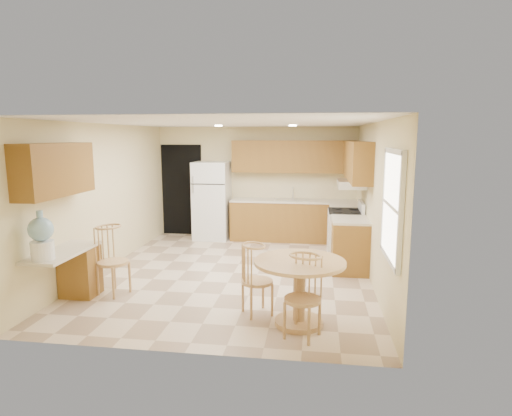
# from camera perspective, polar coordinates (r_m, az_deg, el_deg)

# --- Properties ---
(floor) EXTENTS (5.50, 5.50, 0.00)m
(floor) POSITION_cam_1_polar(r_m,az_deg,el_deg) (7.35, -3.01, -8.62)
(floor) COLOR beige
(floor) RESTS_ON ground
(ceiling) EXTENTS (4.50, 5.50, 0.02)m
(ceiling) POSITION_cam_1_polar(r_m,az_deg,el_deg) (6.98, -3.19, 11.27)
(ceiling) COLOR white
(ceiling) RESTS_ON wall_back
(wall_back) EXTENTS (4.50, 0.02, 2.50)m
(wall_back) POSITION_cam_1_polar(r_m,az_deg,el_deg) (9.75, 0.01, 3.42)
(wall_back) COLOR beige
(wall_back) RESTS_ON floor
(wall_front) EXTENTS (4.50, 0.02, 2.50)m
(wall_front) POSITION_cam_1_polar(r_m,az_deg,el_deg) (4.44, -9.93, -4.11)
(wall_front) COLOR beige
(wall_front) RESTS_ON floor
(wall_left) EXTENTS (0.02, 5.50, 2.50)m
(wall_left) POSITION_cam_1_polar(r_m,az_deg,el_deg) (7.81, -19.54, 1.35)
(wall_left) COLOR beige
(wall_left) RESTS_ON floor
(wall_right) EXTENTS (0.02, 5.50, 2.50)m
(wall_right) POSITION_cam_1_polar(r_m,az_deg,el_deg) (6.99, 15.33, 0.66)
(wall_right) COLOR beige
(wall_right) RESTS_ON floor
(doorway) EXTENTS (0.90, 0.02, 2.10)m
(doorway) POSITION_cam_1_polar(r_m,az_deg,el_deg) (10.15, -9.85, 2.39)
(doorway) COLOR black
(doorway) RESTS_ON floor
(base_cab_back) EXTENTS (2.75, 0.60, 0.87)m
(base_cab_back) POSITION_cam_1_polar(r_m,az_deg,el_deg) (9.49, 4.99, -1.75)
(base_cab_back) COLOR brown
(base_cab_back) RESTS_ON floor
(counter_back) EXTENTS (2.75, 0.63, 0.04)m
(counter_back) POSITION_cam_1_polar(r_m,az_deg,el_deg) (9.42, 5.03, 0.96)
(counter_back) COLOR beige
(counter_back) RESTS_ON base_cab_back
(base_cab_right_a) EXTENTS (0.60, 0.59, 0.87)m
(base_cab_right_a) POSITION_cam_1_polar(r_m,az_deg,el_deg) (8.92, 11.71, -2.65)
(base_cab_right_a) COLOR brown
(base_cab_right_a) RESTS_ON floor
(counter_right_a) EXTENTS (0.63, 0.59, 0.04)m
(counter_right_a) POSITION_cam_1_polar(r_m,az_deg,el_deg) (8.84, 11.81, 0.23)
(counter_right_a) COLOR beige
(counter_right_a) RESTS_ON base_cab_right_a
(base_cab_right_b) EXTENTS (0.60, 0.80, 0.87)m
(base_cab_right_b) POSITION_cam_1_polar(r_m,az_deg,el_deg) (7.51, 12.40, -4.98)
(base_cab_right_b) COLOR brown
(base_cab_right_b) RESTS_ON floor
(counter_right_b) EXTENTS (0.63, 0.80, 0.04)m
(counter_right_b) POSITION_cam_1_polar(r_m,az_deg,el_deg) (7.41, 12.52, -1.57)
(counter_right_b) COLOR beige
(counter_right_b) RESTS_ON base_cab_right_b
(upper_cab_back) EXTENTS (2.75, 0.33, 0.70)m
(upper_cab_back) POSITION_cam_1_polar(r_m,az_deg,el_deg) (9.46, 5.16, 6.84)
(upper_cab_back) COLOR brown
(upper_cab_back) RESTS_ON wall_back
(upper_cab_right) EXTENTS (0.33, 2.42, 0.70)m
(upper_cab_right) POSITION_cam_1_polar(r_m,az_deg,el_deg) (8.11, 13.29, 6.19)
(upper_cab_right) COLOR brown
(upper_cab_right) RESTS_ON wall_right
(upper_cab_left) EXTENTS (0.33, 1.40, 0.70)m
(upper_cab_left) POSITION_cam_1_polar(r_m,az_deg,el_deg) (6.29, -25.20, 4.65)
(upper_cab_left) COLOR brown
(upper_cab_left) RESTS_ON wall_left
(sink) EXTENTS (0.78, 0.44, 0.01)m
(sink) POSITION_cam_1_polar(r_m,az_deg,el_deg) (9.41, 4.88, 1.10)
(sink) COLOR silver
(sink) RESTS_ON counter_back
(range_hood) EXTENTS (0.50, 0.76, 0.14)m
(range_hood) POSITION_cam_1_polar(r_m,az_deg,el_deg) (8.10, 12.59, 3.16)
(range_hood) COLOR silver
(range_hood) RESTS_ON upper_cab_right
(desk_pedestal) EXTENTS (0.48, 0.42, 0.72)m
(desk_pedestal) POSITION_cam_1_polar(r_m,az_deg,el_deg) (6.74, -22.39, -7.81)
(desk_pedestal) COLOR brown
(desk_pedestal) RESTS_ON floor
(desk_top) EXTENTS (0.50, 1.20, 0.04)m
(desk_top) POSITION_cam_1_polar(r_m,az_deg,el_deg) (6.33, -24.34, -5.38)
(desk_top) COLOR beige
(desk_top) RESTS_ON desk_pedestal
(window) EXTENTS (0.06, 1.12, 1.30)m
(window) POSITION_cam_1_polar(r_m,az_deg,el_deg) (5.14, 17.77, 0.27)
(window) COLOR white
(window) RESTS_ON wall_right
(can_light_a) EXTENTS (0.14, 0.14, 0.02)m
(can_light_a) POSITION_cam_1_polar(r_m,az_deg,el_deg) (8.26, -5.02, 10.87)
(can_light_a) COLOR white
(can_light_a) RESTS_ON ceiling
(can_light_b) EXTENTS (0.14, 0.14, 0.02)m
(can_light_b) POSITION_cam_1_polar(r_m,az_deg,el_deg) (8.06, 4.90, 10.91)
(can_light_b) COLOR white
(can_light_b) RESTS_ON ceiling
(refrigerator) EXTENTS (0.76, 0.74, 1.73)m
(refrigerator) POSITION_cam_1_polar(r_m,az_deg,el_deg) (9.64, -5.89, 1.00)
(refrigerator) COLOR white
(refrigerator) RESTS_ON floor
(stove) EXTENTS (0.65, 0.76, 1.09)m
(stove) POSITION_cam_1_polar(r_m,az_deg,el_deg) (8.25, 11.83, -3.40)
(stove) COLOR white
(stove) RESTS_ON floor
(dining_table) EXTENTS (1.10, 1.10, 0.82)m
(dining_table) POSITION_cam_1_polar(r_m,az_deg,el_deg) (5.28, 5.81, -9.89)
(dining_table) COLOR tan
(dining_table) RESTS_ON floor
(chair_table_a) EXTENTS (0.41, 0.52, 0.92)m
(chair_table_a) POSITION_cam_1_polar(r_m,az_deg,el_deg) (5.47, 0.05, -8.85)
(chair_table_a) COLOR tan
(chair_table_a) RESTS_ON floor
(chair_table_b) EXTENTS (0.42, 0.47, 0.95)m
(chair_table_b) POSITION_cam_1_polar(r_m,az_deg,el_deg) (4.87, 6.22, -11.02)
(chair_table_b) COLOR tan
(chair_table_b) RESTS_ON floor
(chair_desk) EXTENTS (0.44, 0.57, 1.00)m
(chair_desk) POSITION_cam_1_polar(r_m,az_deg,el_deg) (6.48, -18.97, -5.97)
(chair_desk) COLOR tan
(chair_desk) RESTS_ON floor
(water_crock) EXTENTS (0.30, 0.30, 0.62)m
(water_crock) POSITION_cam_1_polar(r_m,az_deg,el_deg) (5.92, -26.70, -3.54)
(water_crock) COLOR white
(water_crock) RESTS_ON desk_top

